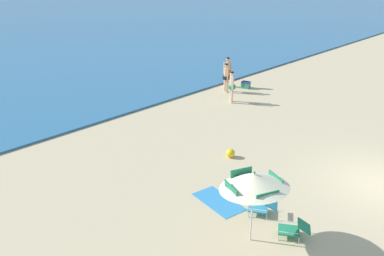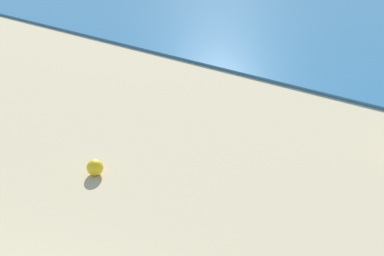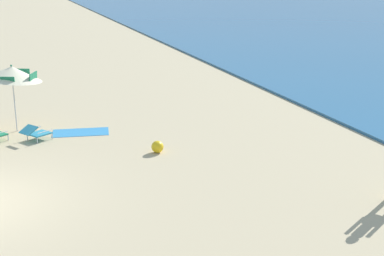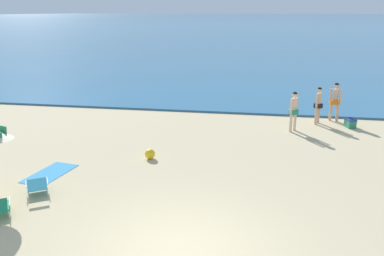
# 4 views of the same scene
# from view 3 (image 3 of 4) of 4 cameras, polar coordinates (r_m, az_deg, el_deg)

# --- Properties ---
(beach_umbrella_striped_main) EXTENTS (2.04, 2.07, 2.25)m
(beach_umbrella_striped_main) POSITION_cam_3_polar(r_m,az_deg,el_deg) (18.59, -18.06, 5.38)
(beach_umbrella_striped_main) COLOR silver
(beach_umbrella_striped_main) RESTS_ON ground
(lounge_chair_facing_sea) EXTENTS (0.92, 1.02, 0.52)m
(lounge_chair_facing_sea) POSITION_cam_3_polar(r_m,az_deg,el_deg) (17.74, -15.79, -0.43)
(lounge_chair_facing_sea) COLOR teal
(lounge_chair_facing_sea) RESTS_ON ground
(beach_ball) EXTENTS (0.36, 0.36, 0.36)m
(beach_ball) POSITION_cam_3_polar(r_m,az_deg,el_deg) (16.06, -3.58, -1.95)
(beach_ball) COLOR yellow
(beach_ball) RESTS_ON ground
(beach_towel) EXTENTS (1.19, 1.93, 0.01)m
(beach_towel) POSITION_cam_3_polar(r_m,az_deg,el_deg) (18.35, -11.39, -0.44)
(beach_towel) COLOR #3384BC
(beach_towel) RESTS_ON ground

